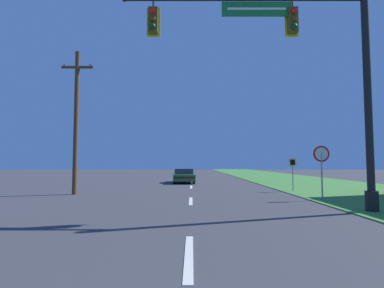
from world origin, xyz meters
name	(u,v)px	position (x,y,z in m)	size (l,w,h in m)	color
grass_verge_right	(298,180)	(10.50, 30.00, 0.02)	(10.00, 110.00, 0.04)	#428438
road_center_line	(192,187)	(0.00, 22.00, 0.01)	(0.16, 34.80, 0.01)	silver
signal_mast	(309,65)	(4.28, 10.92, 5.28)	(9.15, 0.47, 8.61)	black
car_ahead	(184,176)	(-0.67, 26.81, 0.60)	(2.03, 4.63, 1.19)	black
stop_sign	(322,160)	(6.15, 14.36, 1.86)	(0.76, 0.07, 2.50)	gray
route_sign_post	(293,166)	(6.23, 18.66, 1.53)	(0.55, 0.06, 2.03)	gray
utility_pole_near	(77,119)	(-6.45, 16.95, 4.18)	(1.80, 0.26, 8.07)	#4C3823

